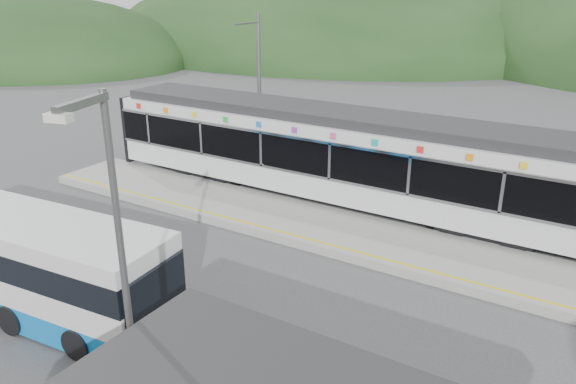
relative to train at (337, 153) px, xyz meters
The scene contains 8 objects.
ground 6.54m from the train, 74.97° to the right, with size 120.00×120.00×0.00m, color #4C4C4F.
hills 8.10m from the train, ahead, with size 146.00×149.00×26.00m.
platform 3.68m from the train, 59.17° to the right, with size 26.00×3.20×0.30m, color #9E9E99.
yellow_line 4.66m from the train, 68.06° to the right, with size 26.00×0.10×0.01m, color yellow.
train is the anchor object (origin of this frame).
catenary_mast_west 6.18m from the train, 154.56° to the left, with size 0.18×1.80×7.00m.
bus 11.95m from the train, 110.04° to the right, with size 10.07×3.17×2.70m.
lamp_post 13.66m from the train, 78.49° to the right, with size 0.42×1.22×6.86m.
Camera 1 is at (7.77, -12.68, 8.37)m, focal length 35.00 mm.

